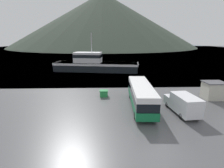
{
  "coord_description": "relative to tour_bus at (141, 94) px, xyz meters",
  "views": [
    {
      "loc": [
        -4.34,
        -12.46,
        9.07
      ],
      "look_at": [
        -3.48,
        14.42,
        2.0
      ],
      "focal_mm": 28.0,
      "sensor_mm": 36.0,
      "label": 1
    }
  ],
  "objects": [
    {
      "name": "ground_plane",
      "position": [
        -0.28,
        -9.7,
        -1.76
      ],
      "size": [
        400.0,
        400.0,
        0.0
      ],
      "primitive_type": "plane",
      "color": "#4C4C4F"
    },
    {
      "name": "tour_bus",
      "position": [
        0.0,
        0.0,
        0.0
      ],
      "size": [
        3.07,
        10.95,
        3.11
      ],
      "rotation": [
        0.0,
        0.0,
        -0.05
      ],
      "color": "#146B3D",
      "rests_on": "ground"
    },
    {
      "name": "dock_kiosk",
      "position": [
        11.78,
        2.93,
        -0.41
      ],
      "size": [
        3.1,
        2.68,
        2.66
      ],
      "color": "beige",
      "rests_on": "ground"
    },
    {
      "name": "water_surface",
      "position": [
        -0.28,
        129.46,
        -1.76
      ],
      "size": [
        240.0,
        240.0,
        0.0
      ],
      "primitive_type": "plane",
      "color": "#3D5160",
      "rests_on": "ground"
    },
    {
      "name": "storage_bin",
      "position": [
        -5.07,
        4.57,
        -1.25
      ],
      "size": [
        1.35,
        1.19,
        1.0
      ],
      "color": "green",
      "rests_on": "ground"
    },
    {
      "name": "fishing_boat",
      "position": [
        -8.02,
        27.19,
        0.18
      ],
      "size": [
        24.09,
        9.23,
        10.48
      ],
      "rotation": [
        0.0,
        0.0,
        4.56
      ],
      "color": "black",
      "rests_on": "water_surface"
    },
    {
      "name": "hill_backdrop",
      "position": [
        -7.92,
        180.96,
        26.31
      ],
      "size": [
        194.66,
        194.66,
        56.14
      ],
      "primitive_type": "cone",
      "color": "#333D33",
      "rests_on": "ground"
    },
    {
      "name": "mooring_bollard",
      "position": [
        2.42,
        8.07,
        -1.24
      ],
      "size": [
        0.39,
        0.39,
        0.96
      ],
      "color": "#B29919",
      "rests_on": "ground"
    },
    {
      "name": "delivery_van",
      "position": [
        4.76,
        -2.29,
        -0.46
      ],
      "size": [
        2.74,
        6.06,
        2.46
      ],
      "rotation": [
        0.0,
        0.0,
        0.1
      ],
      "color": "silver",
      "rests_on": "ground"
    }
  ]
}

